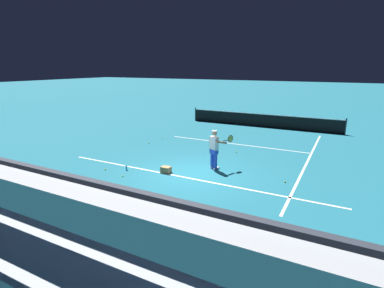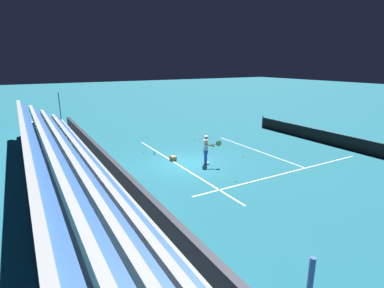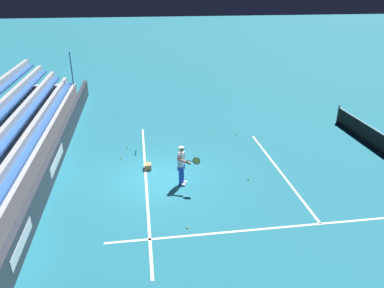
{
  "view_description": "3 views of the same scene",
  "coord_description": "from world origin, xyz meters",
  "px_view_note": "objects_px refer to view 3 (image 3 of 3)",
  "views": [
    {
      "loc": [
        5.54,
        -10.41,
        4.38
      ],
      "look_at": [
        0.01,
        0.1,
        1.26
      ],
      "focal_mm": 28.0,
      "sensor_mm": 36.0,
      "label": 1
    },
    {
      "loc": [
        14.74,
        -8.2,
        5.83
      ],
      "look_at": [
        -0.17,
        0.5,
        1.11
      ],
      "focal_mm": 28.0,
      "sensor_mm": 36.0,
      "label": 2
    },
    {
      "loc": [
        14.3,
        -0.56,
        7.87
      ],
      "look_at": [
        -0.13,
        1.53,
        1.49
      ],
      "focal_mm": 35.0,
      "sensor_mm": 36.0,
      "label": 3
    }
  ],
  "objects_px": {
    "tennis_ball_midcourt": "(236,134)",
    "tennis_ball_by_box": "(121,158)",
    "tennis_player": "(182,165)",
    "tennis_ball_far_left": "(248,179)",
    "ball_box_cardboard": "(148,166)",
    "tennis_ball_far_right": "(127,148)",
    "tennis_ball_stray_back": "(212,135)",
    "tennis_ball_toward_net": "(187,227)",
    "water_bottle": "(136,152)"
  },
  "relations": [
    {
      "from": "tennis_ball_midcourt",
      "to": "tennis_ball_toward_net",
      "type": "xyz_separation_m",
      "value": [
        8.13,
        -3.84,
        0.0
      ]
    },
    {
      "from": "tennis_player",
      "to": "tennis_ball_far_left",
      "type": "height_order",
      "value": "tennis_player"
    },
    {
      "from": "tennis_player",
      "to": "tennis_ball_toward_net",
      "type": "relative_size",
      "value": 25.98
    },
    {
      "from": "ball_box_cardboard",
      "to": "tennis_ball_stray_back",
      "type": "bearing_deg",
      "value": 133.84
    },
    {
      "from": "tennis_ball_midcourt",
      "to": "water_bottle",
      "type": "relative_size",
      "value": 0.3
    },
    {
      "from": "tennis_ball_midcourt",
      "to": "tennis_ball_far_left",
      "type": "relative_size",
      "value": 1.0
    },
    {
      "from": "tennis_ball_stray_back",
      "to": "tennis_ball_toward_net",
      "type": "distance_m",
      "value": 8.52
    },
    {
      "from": "tennis_ball_far_right",
      "to": "tennis_ball_stray_back",
      "type": "distance_m",
      "value": 4.7
    },
    {
      "from": "tennis_ball_far_left",
      "to": "water_bottle",
      "type": "height_order",
      "value": "water_bottle"
    },
    {
      "from": "tennis_ball_midcourt",
      "to": "tennis_ball_far_right",
      "type": "height_order",
      "value": "same"
    },
    {
      "from": "tennis_ball_midcourt",
      "to": "tennis_ball_far_right",
      "type": "bearing_deg",
      "value": -80.7
    },
    {
      "from": "tennis_player",
      "to": "tennis_ball_far_right",
      "type": "relative_size",
      "value": 25.98
    },
    {
      "from": "tennis_ball_toward_net",
      "to": "tennis_ball_stray_back",
      "type": "bearing_deg",
      "value": 163.36
    },
    {
      "from": "ball_box_cardboard",
      "to": "tennis_ball_midcourt",
      "type": "bearing_deg",
      "value": 124.48
    },
    {
      "from": "tennis_ball_far_right",
      "to": "water_bottle",
      "type": "height_order",
      "value": "water_bottle"
    },
    {
      "from": "water_bottle",
      "to": "tennis_ball_stray_back",
      "type": "bearing_deg",
      "value": 113.44
    },
    {
      "from": "tennis_ball_far_right",
      "to": "tennis_ball_toward_net",
      "type": "height_order",
      "value": "same"
    },
    {
      "from": "tennis_ball_far_left",
      "to": "tennis_ball_toward_net",
      "type": "distance_m",
      "value": 4.33
    },
    {
      "from": "tennis_ball_far_left",
      "to": "water_bottle",
      "type": "bearing_deg",
      "value": -124.55
    },
    {
      "from": "tennis_player",
      "to": "tennis_ball_far_left",
      "type": "bearing_deg",
      "value": 90.07
    },
    {
      "from": "tennis_player",
      "to": "tennis_ball_stray_back",
      "type": "distance_m",
      "value": 5.65
    },
    {
      "from": "tennis_player",
      "to": "tennis_ball_stray_back",
      "type": "relative_size",
      "value": 25.98
    },
    {
      "from": "tennis_player",
      "to": "tennis_ball_toward_net",
      "type": "height_order",
      "value": "tennis_player"
    },
    {
      "from": "tennis_player",
      "to": "tennis_ball_by_box",
      "type": "distance_m",
      "value": 4.01
    },
    {
      "from": "ball_box_cardboard",
      "to": "tennis_ball_far_right",
      "type": "bearing_deg",
      "value": -158.69
    },
    {
      "from": "tennis_ball_by_box",
      "to": "water_bottle",
      "type": "height_order",
      "value": "water_bottle"
    },
    {
      "from": "tennis_ball_by_box",
      "to": "tennis_ball_far_left",
      "type": "bearing_deg",
      "value": 62.24
    },
    {
      "from": "tennis_ball_far_left",
      "to": "water_bottle",
      "type": "distance_m",
      "value": 5.81
    },
    {
      "from": "tennis_ball_by_box",
      "to": "tennis_ball_stray_back",
      "type": "xyz_separation_m",
      "value": [
        -2.2,
        4.88,
        0.0
      ]
    },
    {
      "from": "tennis_ball_by_box",
      "to": "tennis_ball_far_right",
      "type": "distance_m",
      "value": 1.23
    },
    {
      "from": "tennis_player",
      "to": "water_bottle",
      "type": "xyz_separation_m",
      "value": [
        -3.3,
        -1.91,
        -0.78
      ]
    },
    {
      "from": "tennis_ball_stray_back",
      "to": "water_bottle",
      "type": "height_order",
      "value": "water_bottle"
    },
    {
      "from": "ball_box_cardboard",
      "to": "tennis_ball_stray_back",
      "type": "height_order",
      "value": "ball_box_cardboard"
    },
    {
      "from": "tennis_ball_midcourt",
      "to": "ball_box_cardboard",
      "type": "bearing_deg",
      "value": -55.52
    },
    {
      "from": "tennis_ball_far_left",
      "to": "tennis_ball_toward_net",
      "type": "height_order",
      "value": "same"
    },
    {
      "from": "tennis_ball_stray_back",
      "to": "tennis_ball_toward_net",
      "type": "relative_size",
      "value": 1.0
    },
    {
      "from": "tennis_player",
      "to": "ball_box_cardboard",
      "type": "relative_size",
      "value": 4.29
    },
    {
      "from": "tennis_player",
      "to": "tennis_ball_far_right",
      "type": "distance_m",
      "value": 4.79
    },
    {
      "from": "tennis_ball_far_left",
      "to": "tennis_ball_stray_back",
      "type": "bearing_deg",
      "value": -173.06
    },
    {
      "from": "tennis_ball_toward_net",
      "to": "tennis_ball_midcourt",
      "type": "bearing_deg",
      "value": 154.72
    },
    {
      "from": "tennis_ball_midcourt",
      "to": "tennis_ball_by_box",
      "type": "height_order",
      "value": "same"
    },
    {
      "from": "tennis_ball_stray_back",
      "to": "water_bottle",
      "type": "bearing_deg",
      "value": -66.56
    },
    {
      "from": "tennis_ball_far_left",
      "to": "tennis_ball_far_right",
      "type": "relative_size",
      "value": 1.0
    },
    {
      "from": "ball_box_cardboard",
      "to": "tennis_ball_far_left",
      "type": "height_order",
      "value": "ball_box_cardboard"
    },
    {
      "from": "tennis_player",
      "to": "ball_box_cardboard",
      "type": "bearing_deg",
      "value": -139.76
    },
    {
      "from": "tennis_ball_far_left",
      "to": "ball_box_cardboard",
      "type": "bearing_deg",
      "value": -110.83
    },
    {
      "from": "tennis_ball_toward_net",
      "to": "tennis_ball_by_box",
      "type": "bearing_deg",
      "value": -157.7
    },
    {
      "from": "ball_box_cardboard",
      "to": "tennis_ball_midcourt",
      "type": "xyz_separation_m",
      "value": [
        -3.45,
        5.03,
        -0.1
      ]
    },
    {
      "from": "ball_box_cardboard",
      "to": "tennis_ball_midcourt",
      "type": "relative_size",
      "value": 6.06
    },
    {
      "from": "tennis_player",
      "to": "tennis_ball_toward_net",
      "type": "distance_m",
      "value": 3.18
    }
  ]
}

